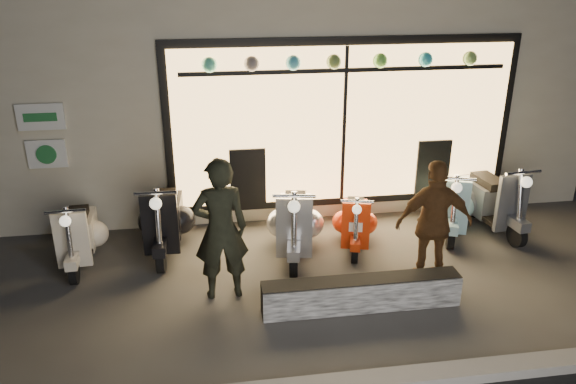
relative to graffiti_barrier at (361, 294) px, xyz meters
name	(u,v)px	position (x,y,z in m)	size (l,w,h in m)	color
ground	(315,282)	(-0.43, 0.65, -0.20)	(40.00, 40.00, 0.00)	#383533
kerb	(355,384)	(-0.43, -1.35, -0.14)	(40.00, 0.25, 0.12)	slate
shop_building	(269,59)	(-0.42, 5.63, 1.90)	(10.20, 6.23, 4.20)	beige
graffiti_barrier	(361,294)	(0.00, 0.00, 0.00)	(2.39, 0.28, 0.40)	black
scooter_silver	(295,221)	(-0.54, 1.65, 0.24)	(0.66, 1.53, 1.09)	black
scooter_red	(355,220)	(0.37, 1.71, 0.15)	(0.59, 1.23, 0.87)	black
scooter_black	(165,218)	(-2.39, 2.02, 0.24)	(0.51, 1.51, 1.09)	black
scooter_cream	(79,233)	(-3.56, 1.80, 0.19)	(0.47, 1.35, 0.97)	black
scooter_blue	(450,202)	(1.96, 2.00, 0.21)	(0.79, 1.43, 1.03)	black
scooter_grey	(488,198)	(2.60, 2.00, 0.24)	(0.58, 1.54, 1.09)	black
man	(221,230)	(-1.62, 0.54, 0.71)	(0.66, 0.43, 1.81)	black
woman	(434,223)	(1.05, 0.48, 0.63)	(0.97, 0.40, 1.66)	#56351B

